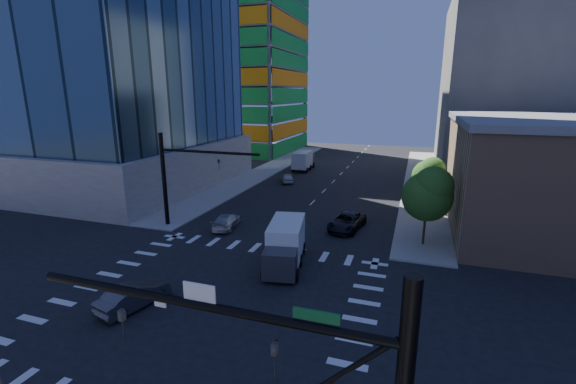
% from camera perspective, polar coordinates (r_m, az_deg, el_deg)
% --- Properties ---
extents(ground, '(160.00, 160.00, 0.00)m').
position_cam_1_polar(ground, '(25.52, -11.06, -15.75)').
color(ground, black).
rests_on(ground, ground).
extents(road_markings, '(20.00, 20.00, 0.01)m').
position_cam_1_polar(road_markings, '(25.51, -11.06, -15.75)').
color(road_markings, silver).
rests_on(road_markings, ground).
extents(sidewalk_ne, '(5.00, 60.00, 0.15)m').
position_cam_1_polar(sidewalk_ne, '(60.34, 19.24, 1.52)').
color(sidewalk_ne, gray).
rests_on(sidewalk_ne, ground).
extents(sidewalk_nw, '(5.00, 60.00, 0.15)m').
position_cam_1_polar(sidewalk_nw, '(64.87, -3.39, 3.16)').
color(sidewalk_nw, gray).
rests_on(sidewalk_nw, ground).
extents(construction_building, '(25.16, 34.50, 70.60)m').
position_cam_1_polar(construction_building, '(90.51, -7.51, 21.86)').
color(construction_building, slate).
rests_on(construction_building, ground).
extents(commercial_building, '(20.50, 22.50, 10.60)m').
position_cam_1_polar(commercial_building, '(43.84, 36.39, 1.87)').
color(commercial_building, tan).
rests_on(commercial_building, ground).
extents(bg_building_ne, '(24.00, 30.00, 28.00)m').
position_cam_1_polar(bg_building_ne, '(75.64, 31.45, 13.36)').
color(bg_building_ne, '#605D57').
rests_on(bg_building_ne, ground).
extents(signal_mast_nw, '(10.20, 0.40, 9.00)m').
position_cam_1_polar(signal_mast_nw, '(37.91, -16.14, 2.87)').
color(signal_mast_nw, black).
rests_on(signal_mast_nw, sidewalk_nw).
extents(tree_south, '(4.16, 4.16, 6.82)m').
position_cam_1_polar(tree_south, '(33.88, 20.18, -0.18)').
color(tree_south, '#382316').
rests_on(tree_south, sidewalk_ne).
extents(tree_north, '(3.54, 3.52, 5.78)m').
position_cam_1_polar(tree_north, '(45.76, 20.21, 2.54)').
color(tree_north, '#382316').
rests_on(tree_north, sidewalk_ne).
extents(car_nb_far, '(3.38, 5.83, 1.53)m').
position_cam_1_polar(car_nb_far, '(37.46, 8.73, -4.36)').
color(car_nb_far, black).
rests_on(car_nb_far, ground).
extents(car_sb_near, '(2.62, 4.93, 1.36)m').
position_cam_1_polar(car_sb_near, '(37.96, -9.09, -4.25)').
color(car_sb_near, silver).
rests_on(car_sb_near, ground).
extents(car_sb_mid, '(3.03, 4.34, 1.37)m').
position_cam_1_polar(car_sb_mid, '(56.45, -0.08, 2.12)').
color(car_sb_mid, '#B8BAC0').
rests_on(car_sb_mid, ground).
extents(car_sb_cross, '(2.63, 4.84, 1.51)m').
position_cam_1_polar(car_sb_cross, '(26.03, -21.87, -14.05)').
color(car_sb_cross, '#444348').
rests_on(car_sb_cross, ground).
extents(box_truck_near, '(3.72, 6.51, 3.22)m').
position_cam_1_polar(box_truck_near, '(29.12, -0.51, -8.39)').
color(box_truck_near, black).
rests_on(box_truck_near, ground).
extents(box_truck_far, '(2.84, 6.25, 3.23)m').
position_cam_1_polar(box_truck_far, '(65.89, 2.35, 4.55)').
color(box_truck_far, black).
rests_on(box_truck_far, ground).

